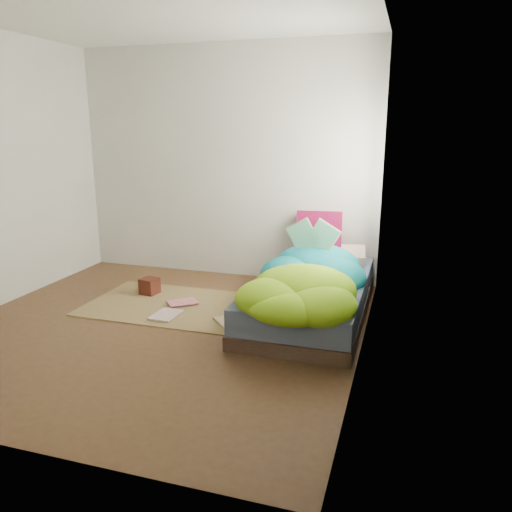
{
  "coord_description": "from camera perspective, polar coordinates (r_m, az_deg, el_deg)",
  "views": [
    {
      "loc": [
        2.03,
        -3.64,
        1.71
      ],
      "look_at": [
        0.68,
        0.75,
        0.52
      ],
      "focal_mm": 35.0,
      "sensor_mm": 36.0,
      "label": 1
    }
  ],
  "objects": [
    {
      "name": "ground",
      "position": [
        4.5,
        -11.22,
        -8.05
      ],
      "size": [
        3.5,
        3.5,
        0.0
      ],
      "primitive_type": "cube",
      "color": "#482F1B",
      "rests_on": "ground"
    },
    {
      "name": "room_walls",
      "position": [
        4.17,
        -12.14,
        13.09
      ],
      "size": [
        3.54,
        3.54,
        2.62
      ],
      "color": "beige",
      "rests_on": "ground"
    },
    {
      "name": "bed",
      "position": [
        4.69,
        6.26,
        -4.7
      ],
      "size": [
        1.0,
        2.0,
        0.34
      ],
      "color": "#36291D",
      "rests_on": "ground"
    },
    {
      "name": "duvet",
      "position": [
        4.38,
        5.83,
        -1.4
      ],
      "size": [
        0.96,
        1.84,
        0.34
      ],
      "primitive_type": null,
      "color": "#066669",
      "rests_on": "bed"
    },
    {
      "name": "rug",
      "position": [
        5.02,
        -9.78,
        -5.5
      ],
      "size": [
        1.6,
        1.1,
        0.01
      ],
      "primitive_type": "cube",
      "color": "brown",
      "rests_on": "ground"
    },
    {
      "name": "pillow_floral",
      "position": [
        5.3,
        9.4,
        0.06
      ],
      "size": [
        0.58,
        0.39,
        0.12
      ],
      "primitive_type": "cube",
      "rotation": [
        0.0,
        0.0,
        0.11
      ],
      "color": "beige",
      "rests_on": "bed"
    },
    {
      "name": "pillow_magenta",
      "position": [
        5.43,
        7.2,
        2.48
      ],
      "size": [
        0.5,
        0.21,
        0.49
      ],
      "primitive_type": "cube",
      "rotation": [
        0.0,
        0.0,
        0.12
      ],
      "color": "#4D052F",
      "rests_on": "bed"
    },
    {
      "name": "open_book",
      "position": [
        4.73,
        6.53,
        3.45
      ],
      "size": [
        0.42,
        0.1,
        0.25
      ],
      "primitive_type": null,
      "rotation": [
        0.0,
        0.0,
        -0.01
      ],
      "color": "green",
      "rests_on": "duvet"
    },
    {
      "name": "wooden_box",
      "position": [
        5.34,
        -12.06,
        -3.37
      ],
      "size": [
        0.19,
        0.19,
        0.16
      ],
      "primitive_type": "cube",
      "rotation": [
        0.0,
        0.0,
        -0.18
      ],
      "color": "#3D130E",
      "rests_on": "rug"
    },
    {
      "name": "floor_book_a",
      "position": [
        4.76,
        -11.42,
        -6.48
      ],
      "size": [
        0.24,
        0.31,
        0.02
      ],
      "primitive_type": "imported",
      "rotation": [
        0.0,
        0.0,
        -0.04
      ],
      "color": "silver",
      "rests_on": "rug"
    },
    {
      "name": "floor_book_b",
      "position": [
        5.09,
        -8.72,
        -4.95
      ],
      "size": [
        0.35,
        0.34,
        0.03
      ],
      "primitive_type": "imported",
      "rotation": [
        0.0,
        0.0,
        -0.86
      ],
      "color": "#C9747C",
      "rests_on": "rug"
    },
    {
      "name": "floor_book_c",
      "position": [
        4.44,
        -4.22,
        -7.81
      ],
      "size": [
        0.38,
        0.39,
        0.02
      ],
      "primitive_type": "imported",
      "rotation": [
        0.0,
        0.0,
        0.74
      ],
      "color": "#C2B880",
      "rests_on": "rug"
    }
  ]
}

